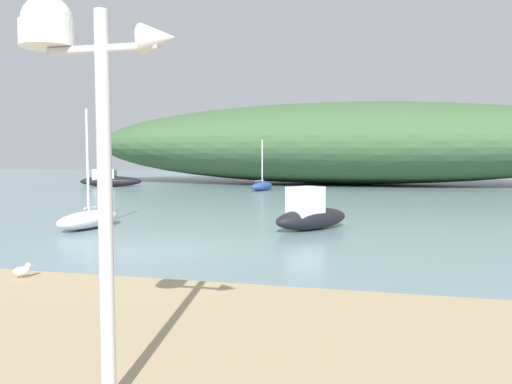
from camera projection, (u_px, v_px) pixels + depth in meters
name	position (u px, v px, depth m)	size (l,w,h in m)	color
ground_plane	(151.00, 249.00, 12.63)	(120.00, 120.00, 0.00)	gray
distant_hill	(345.00, 143.00, 40.75)	(41.46, 14.52, 6.28)	#3D6038
mast_structure	(73.00, 75.00, 4.24)	(1.34, 0.46, 3.37)	silver
motorboat_far_right	(310.00, 214.00, 15.82)	(2.43, 2.79, 1.32)	black
sailboat_west_reach	(89.00, 219.00, 16.22)	(1.18, 2.86, 3.68)	white
sailboat_by_sandbar	(262.00, 186.00, 33.03)	(1.32, 2.56, 3.21)	#2D4C9E
motorboat_outer_mooring	(110.00, 180.00, 36.98)	(4.50, 2.41, 1.22)	black
seagull_near_waterline	(22.00, 270.00, 8.81)	(0.29, 0.32, 0.25)	orange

